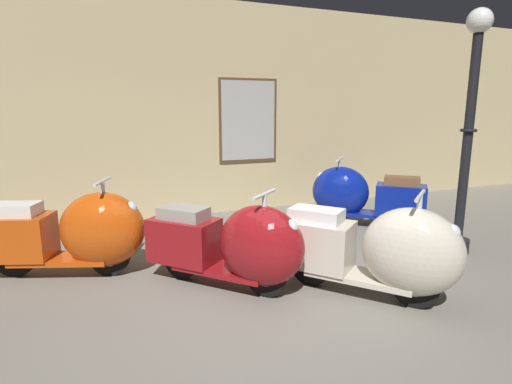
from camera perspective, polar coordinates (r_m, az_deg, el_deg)
ground_plane at (r=3.88m, az=2.26°, el=-15.55°), size 60.00×60.00×0.00m
showroom_back_wall at (r=6.90m, az=-10.36°, el=11.04°), size 18.00×0.24×3.46m
scooter_0 at (r=4.76m, az=-23.62°, el=-5.22°), size 1.77×1.05×1.04m
scooter_1 at (r=4.04m, az=-2.76°, el=-7.37°), size 1.46×1.54×1.01m
scooter_2 at (r=4.01m, az=16.81°, el=-7.78°), size 1.45×1.64×1.05m
scooter_3 at (r=6.47m, az=13.97°, el=-0.42°), size 1.56×1.48×1.02m
lamppost at (r=5.50m, az=27.43°, el=8.16°), size 0.28×0.28×2.87m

